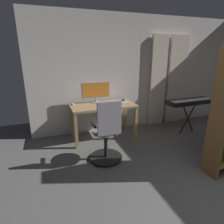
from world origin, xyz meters
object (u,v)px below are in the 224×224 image
desk (103,109)px  cell_phone_by_monitor (123,100)px  computer_monitor (96,91)px  office_chair (107,134)px  computer_mouse (73,104)px  computer_keyboard (118,103)px  piano_keyboard (190,102)px

desk → cell_phone_by_monitor: (-0.54, -0.20, 0.11)m
computer_monitor → cell_phone_by_monitor: bearing=179.2°
office_chair → computer_mouse: (0.38, -1.10, 0.27)m
computer_keyboard → computer_mouse: bearing=-13.9°
office_chair → computer_monitor: 1.25m
computer_mouse → piano_keyboard: (-2.46, 0.58, -0.03)m
desk → piano_keyboard: piano_keyboard is taller
cell_phone_by_monitor → piano_keyboard: 1.46m
office_chair → computer_mouse: office_chair is taller
computer_mouse → piano_keyboard: bearing=166.6°
office_chair → computer_monitor: bearing=84.3°
computer_monitor → computer_keyboard: 0.55m
computer_monitor → computer_mouse: computer_monitor is taller
desk → computer_keyboard: bearing=172.0°
office_chair → piano_keyboard: 2.16m
computer_monitor → piano_keyboard: bearing=162.5°
computer_keyboard → computer_mouse: (0.91, -0.23, 0.01)m
computer_monitor → computer_keyboard: computer_monitor is taller
office_chair → piano_keyboard: office_chair is taller
office_chair → piano_keyboard: bearing=14.6°
desk → computer_mouse: (0.59, -0.18, 0.12)m
piano_keyboard → office_chair: bearing=12.3°
desk → computer_keyboard: computer_keyboard is taller
computer_monitor → computer_mouse: size_ratio=6.20×
computer_mouse → computer_keyboard: bearing=166.1°
office_chair → cell_phone_by_monitor: office_chair is taller
computer_monitor → computer_keyboard: size_ratio=1.45×
cell_phone_by_monitor → piano_keyboard: size_ratio=0.13×
computer_monitor → piano_keyboard: 2.07m
office_chair → computer_keyboard: (-0.54, -0.87, 0.26)m
desk → computer_monitor: computer_monitor is taller
piano_keyboard → computer_mouse: bearing=-14.9°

